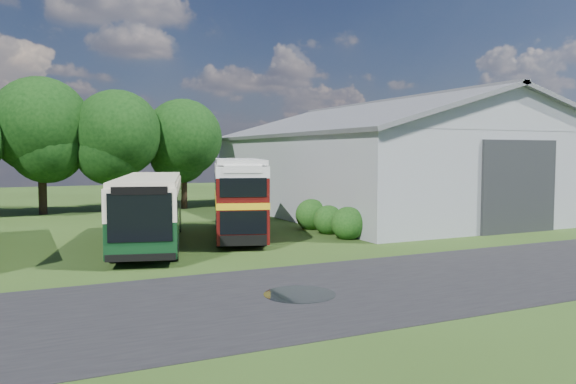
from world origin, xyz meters
name	(u,v)px	position (x,y,z in m)	size (l,w,h in m)	color
ground	(300,272)	(0.00, 0.00, 0.00)	(120.00, 120.00, 0.00)	#233912
asphalt_road	(419,281)	(3.00, -3.00, 0.00)	(60.00, 8.00, 0.02)	black
puddle	(300,295)	(-1.50, -3.00, 0.00)	(2.20, 2.20, 0.01)	black
storage_shed	(389,155)	(15.00, 15.98, 4.17)	(18.80, 24.80, 8.15)	gray
tree_mid	(41,126)	(-8.00, 24.80, 6.18)	(6.80, 6.80, 9.60)	black
tree_right_a	(117,134)	(-3.00, 23.80, 5.69)	(6.26, 6.26, 8.83)	black
tree_right_b	(183,138)	(2.00, 24.60, 5.44)	(5.98, 5.98, 8.45)	black
shrub_front	(348,239)	(5.60, 6.00, 0.00)	(1.70, 1.70, 1.70)	#194714
shrub_mid	(328,234)	(5.60, 8.00, 0.00)	(1.60, 1.60, 1.60)	#194714
shrub_back	(311,229)	(5.60, 10.00, 0.00)	(1.80, 1.80, 1.80)	#194714
bus_green_single	(151,209)	(-3.74, 8.29, 1.71)	(5.60, 11.98, 3.22)	black
bus_maroon_double	(238,198)	(0.89, 9.06, 1.99)	(5.00, 9.58, 4.00)	black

